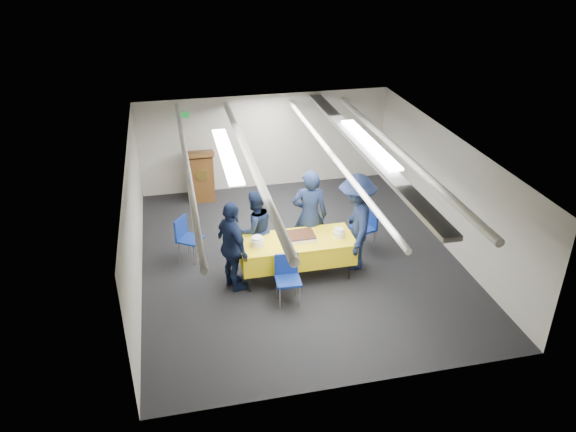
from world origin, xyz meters
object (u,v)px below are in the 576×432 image
object	(u,v)px
chair_near	(287,274)
chair_right	(367,224)
sailor_a	(310,216)
sailor_c	(233,247)
serving_table	(296,250)
podium	(201,175)
chair_left	(186,235)
sailor_d	(356,222)
sheet_cake	(300,236)
sailor_b	(255,229)

from	to	relation	value
chair_near	chair_right	bearing A→B (deg)	35.93
sailor_a	sailor_c	size ratio (longest dim) A/B	1.09
serving_table	podium	bearing A→B (deg)	111.08
chair_near	chair_left	world-z (taller)	same
chair_near	chair_left	xyz separation A→B (m)	(-1.60, 1.74, 0.00)
chair_right	sailor_c	world-z (taller)	sailor_c
chair_right	sailor_a	bearing A→B (deg)	-173.10
serving_table	sailor_c	bearing A→B (deg)	-173.98
serving_table	sailor_d	bearing A→B (deg)	4.88
sheet_cake	sailor_c	xyz separation A→B (m)	(-1.24, -0.15, 0.03)
sailor_c	sailor_d	world-z (taller)	sailor_d
sailor_a	sailor_c	world-z (taller)	sailor_a
sheet_cake	sailor_a	bearing A→B (deg)	59.23
sailor_a	sailor_b	bearing A→B (deg)	14.80
sheet_cake	sailor_d	world-z (taller)	sailor_d
chair_left	sailor_d	bearing A→B (deg)	-17.20
podium	chair_right	world-z (taller)	podium
sheet_cake	chair_near	xyz separation A→B (m)	(-0.39, -0.72, -0.28)
serving_table	sailor_b	xyz separation A→B (m)	(-0.67, 0.52, 0.22)
podium	chair_right	xyz separation A→B (m)	(3.01, -2.94, -0.08)
chair_right	sailor_c	distance (m)	2.91
sheet_cake	sailor_b	distance (m)	0.88
chair_near	sailor_c	bearing A→B (deg)	146.02
chair_right	sailor_b	distance (m)	2.29
serving_table	chair_right	xyz separation A→B (m)	(1.60, 0.71, -0.03)
serving_table	chair_near	world-z (taller)	chair_near
sheet_cake	chair_left	size ratio (longest dim) A/B	0.63
chair_near	sailor_d	distance (m)	1.72
sailor_b	sailor_d	size ratio (longest dim) A/B	0.83
sailor_c	podium	bearing A→B (deg)	-15.84
chair_left	sailor_c	distance (m)	1.43
podium	chair_near	bearing A→B (deg)	-75.99
sailor_a	sailor_c	bearing A→B (deg)	36.20
sheet_cake	podium	xyz separation A→B (m)	(-1.48, 3.62, -0.20)
sailor_a	sailor_b	size ratio (longest dim) A/B	1.19
sheet_cake	sailor_a	distance (m)	0.63
chair_left	chair_right	bearing A→B (deg)	-5.53
serving_table	sailor_c	size ratio (longest dim) A/B	1.23
sailor_a	sailor_c	xyz separation A→B (m)	(-1.55, -0.68, -0.08)
chair_left	serving_table	bearing A→B (deg)	-28.58
sheet_cake	chair_right	size ratio (longest dim) A/B	0.63
podium	sheet_cake	bearing A→B (deg)	-67.80
chair_right	sailor_d	bearing A→B (deg)	-126.85
chair_left	sailor_b	bearing A→B (deg)	-22.92
serving_table	podium	size ratio (longest dim) A/B	1.66
sailor_d	sheet_cake	bearing A→B (deg)	-71.83
sheet_cake	sailor_b	xyz separation A→B (m)	(-0.74, 0.49, -0.04)
chair_right	sailor_a	distance (m)	1.29
chair_near	sailor_a	world-z (taller)	sailor_a
sailor_c	sailor_d	xyz separation A→B (m)	(2.31, 0.22, 0.09)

